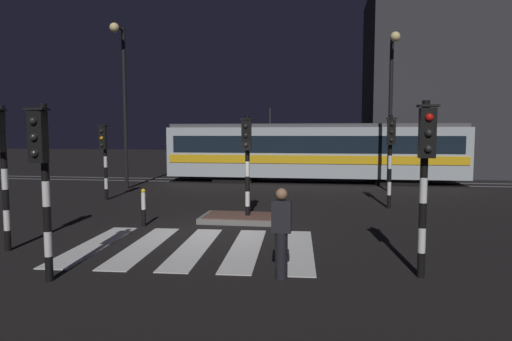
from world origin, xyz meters
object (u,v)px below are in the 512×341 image
Objects in this scene: traffic_light_corner_far_left at (104,150)px; traffic_light_corner_far_right at (391,147)px; street_lamp_trackside_right at (392,93)px; traffic_light_kerb_mid_left at (42,166)px; traffic_light_corner_near_left at (1,156)px; tram at (313,151)px; street_lamp_trackside_left at (122,88)px; traffic_light_corner_near_right at (425,162)px; traffic_light_median_centre at (247,152)px; bollard_island_edge at (143,207)px; pedestrian_waiting_at_kerb at (281,233)px.

traffic_light_corner_far_right is at bearing -1.99° from traffic_light_corner_far_left.
traffic_light_corner_far_right is 0.47× the size of street_lamp_trackside_right.
traffic_light_corner_far_right is (7.38, 9.19, 0.08)m from traffic_light_kerb_mid_left.
traffic_light_corner_near_left is 17.03m from tram.
street_lamp_trackside_left is at bearing -176.00° from street_lamp_trackside_right.
traffic_light_corner_near_left is (-9.09, 0.56, 0.02)m from traffic_light_corner_near_right.
street_lamp_trackside_right is (0.70, 4.84, 2.34)m from traffic_light_corner_far_right.
traffic_light_median_centre reaches higher than bollard_island_edge.
traffic_light_corner_far_left is 11.20m from traffic_light_corner_far_right.
traffic_light_kerb_mid_left is at bearing -70.53° from street_lamp_trackside_left.
traffic_light_corner_near_left is at bearing 171.84° from pedestrian_waiting_at_kerb.
traffic_light_corner_near_left is at bearing -113.14° from tram.
traffic_light_corner_near_left is 0.99× the size of traffic_light_corner_far_right.
traffic_light_corner_near_left is 3.02× the size of bollard_island_edge.
traffic_light_corner_far_right is 1.97× the size of pedestrian_waiting_at_kerb.
traffic_light_kerb_mid_left is 14.20m from street_lamp_trackside_left.
traffic_light_corner_near_left reaches higher than traffic_light_kerb_mid_left.
traffic_light_corner_near_left is 1.96× the size of pedestrian_waiting_at_kerb.
tram is (9.08, 4.32, -3.16)m from street_lamp_trackside_left.
bollard_island_edge is at bearing 152.31° from traffic_light_corner_near_right.
bollard_island_edge is (-4.65, -12.52, -1.19)m from tram.
street_lamp_trackside_left is 10.29m from bollard_island_edge.
street_lamp_trackside_left is 4.58× the size of pedestrian_waiting_at_kerb.
street_lamp_trackside_right is 14.19m from pedestrian_waiting_at_kerb.
traffic_light_corner_far_left is 6.07m from bollard_island_edge.
street_lamp_trackside_left is at bearing 103.13° from traffic_light_corner_far_left.
traffic_light_corner_near_left is 11.89m from street_lamp_trackside_left.
traffic_light_median_centre is at bearing 106.55° from pedestrian_waiting_at_kerb.
tram reaches higher than traffic_light_corner_near_left.
traffic_light_median_centre is at bearing -146.52° from traffic_light_corner_far_right.
traffic_light_corner_far_right is at bearing 37.48° from traffic_light_corner_near_left.
traffic_light_corner_near_left is at bearing -142.52° from traffic_light_corner_far_right.
traffic_light_kerb_mid_left is 5.19m from bollard_island_edge.
bollard_island_edge is at bearing -132.36° from street_lamp_trackside_right.
traffic_light_kerb_mid_left reaches higher than pedestrian_waiting_at_kerb.
street_lamp_trackside_left is (-12.03, 3.95, 2.68)m from traffic_light_corner_far_right.
traffic_light_kerb_mid_left is at bearing -68.29° from traffic_light_corner_far_left.
traffic_light_corner_far_right is 8.79m from tram.
traffic_light_kerb_mid_left is at bearing -104.27° from tram.
traffic_light_corner_near_right is 8.12m from bollard_island_edge.
tram reaches higher than traffic_light_corner_near_right.
street_lamp_trackside_right reaches higher than bollard_island_edge.
street_lamp_trackside_right is (10.33, 12.22, 2.36)m from traffic_light_corner_near_left.
traffic_light_corner_near_right is 0.42× the size of street_lamp_trackside_left.
traffic_light_kerb_mid_left is 10.31m from traffic_light_corner_far_left.
traffic_light_corner_far_left is (-10.65, 8.33, -0.13)m from traffic_light_corner_near_right.
traffic_light_corner_near_right is at bearing -49.30° from traffic_light_median_centre.
traffic_light_corner_near_left reaches higher than traffic_light_corner_near_right.
traffic_light_corner_far_right is (11.20, -0.39, 0.16)m from traffic_light_corner_far_left.
traffic_light_corner_far_left is 0.40× the size of street_lamp_trackside_left.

